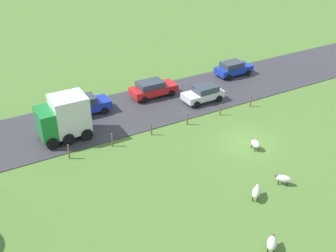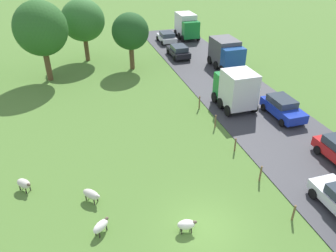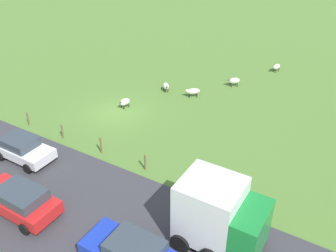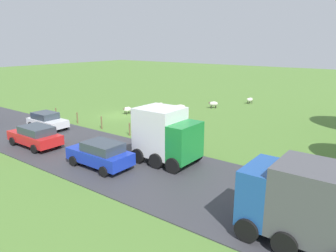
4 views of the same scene
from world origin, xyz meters
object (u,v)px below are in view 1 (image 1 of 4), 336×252
Objects in this scene: truck_0 at (64,117)px; sheep_3 at (256,192)px; sheep_4 at (255,144)px; car_4 at (153,88)px; sheep_1 at (272,243)px; car_5 at (85,105)px; car_0 at (203,93)px; car_3 at (233,68)px; sheep_0 at (283,179)px.

sheep_3 is at bearing -148.30° from truck_0.
sheep_4 is 12.59m from car_4.
sheep_1 is at bearing 170.39° from car_4.
car_4 is 1.05× the size of car_5.
car_0 is 7.34m from car_3.
sheep_0 is 6.26m from sheep_1.
car_0 is 11.14m from car_5.
car_3 is (17.01, -8.85, 0.37)m from sheep_0.
sheep_4 is 15.39m from car_5.
car_5 is (3.13, -2.74, -0.98)m from truck_0.
car_4 is at bearing -9.61° from sheep_1.
truck_0 is 0.91× the size of car_5.
sheep_0 is 4.52m from sheep_4.
sheep_1 is 20.86m from car_5.
car_3 is (3.66, -19.80, -1.03)m from truck_0.
sheep_1 is 18.56m from truck_0.
sheep_1 is at bearing 157.51° from car_0.
car_0 is (13.58, -5.05, 0.32)m from sheep_3.
sheep_0 is at bearing 169.47° from car_0.
sheep_1 is 0.29× the size of car_0.
car_0 is 4.98m from car_4.
car_3 is (12.66, -7.59, 0.36)m from sheep_4.
sheep_4 is 0.25× the size of car_5.
car_4 is at bearing 11.35° from sheep_4.
car_4 is at bearing -4.54° from sheep_3.
car_0 is at bearing 119.89° from car_3.
truck_0 is 13.47m from car_0.
car_5 reaches higher than car_4.
car_0 is at bearing -22.49° from sheep_1.
truck_0 is at bearing 90.02° from car_0.
truck_0 reaches higher than sheep_1.
car_0 is (13.35, -2.48, 0.35)m from sheep_0.
truck_0 reaches higher than car_3.
car_4 is at bearing -88.33° from car_5.
car_4 reaches higher than car_0.
sheep_4 is at bearing -39.82° from sheep_3.
sheep_3 is at bearing 175.46° from car_4.
sheep_0 is 18.41m from car_5.
sheep_3 is 5.96m from sheep_4.
sheep_3 reaches higher than sheep_0.
car_3 is (3.66, -6.36, 0.02)m from car_0.
sheep_3 is 16.02m from truck_0.
car_4 is (20.77, -3.52, 0.34)m from sheep_1.
sheep_1 is at bearing -160.39° from truck_0.
car_3 reaches higher than car_0.
car_0 is 0.90× the size of car_5.
sheep_3 is 0.27× the size of car_4.
truck_0 reaches higher than car_5.
sheep_1 is 4.43m from sheep_3.
car_5 reaches higher than car_3.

